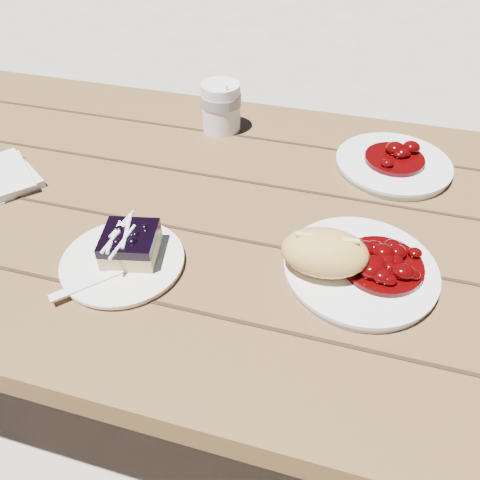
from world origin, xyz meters
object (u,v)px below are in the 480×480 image
(dessert_plate, at_px, (123,262))
(coffee_cup, at_px, (221,107))
(main_plate, at_px, (360,270))
(blueberry_cake, at_px, (130,244))
(bread_roll, at_px, (325,253))
(second_plate, at_px, (393,165))
(picnic_table, at_px, (237,271))

(dessert_plate, bearing_deg, coffee_cup, 87.25)
(main_plate, relative_size, blueberry_cake, 2.35)
(dessert_plate, bearing_deg, main_plate, 12.54)
(bread_roll, height_order, second_plate, bread_roll)
(blueberry_cake, height_order, coffee_cup, coffee_cup)
(main_plate, bearing_deg, coffee_cup, 132.28)
(coffee_cup, bearing_deg, picnic_table, -67.20)
(blueberry_cake, bearing_deg, picnic_table, 42.18)
(picnic_table, xyz_separation_m, dessert_plate, (-0.13, -0.18, 0.17))
(picnic_table, height_order, coffee_cup, coffee_cup)
(main_plate, bearing_deg, second_plate, 83.03)
(coffee_cup, bearing_deg, bread_roll, -54.30)
(second_plate, bearing_deg, picnic_table, -142.12)
(coffee_cup, xyz_separation_m, second_plate, (0.37, -0.06, -0.04))
(main_plate, height_order, blueberry_cake, blueberry_cake)
(main_plate, xyz_separation_m, second_plate, (0.04, 0.31, 0.00))
(bread_roll, bearing_deg, blueberry_cake, -171.42)
(main_plate, distance_m, second_plate, 0.31)
(picnic_table, bearing_deg, second_plate, 37.88)
(blueberry_cake, bearing_deg, second_plate, 32.18)
(picnic_table, height_order, main_plate, main_plate)
(main_plate, height_order, coffee_cup, coffee_cup)
(bread_roll, distance_m, dessert_plate, 0.31)
(main_plate, distance_m, coffee_cup, 0.49)
(main_plate, relative_size, second_plate, 1.04)
(bread_roll, bearing_deg, second_plate, 74.15)
(picnic_table, xyz_separation_m, bread_roll, (0.17, -0.12, 0.21))
(main_plate, bearing_deg, blueberry_cake, -169.52)
(picnic_table, relative_size, bread_roll, 15.84)
(bread_roll, distance_m, blueberry_cake, 0.29)
(coffee_cup, height_order, second_plate, coffee_cup)
(second_plate, bearing_deg, coffee_cup, 170.91)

